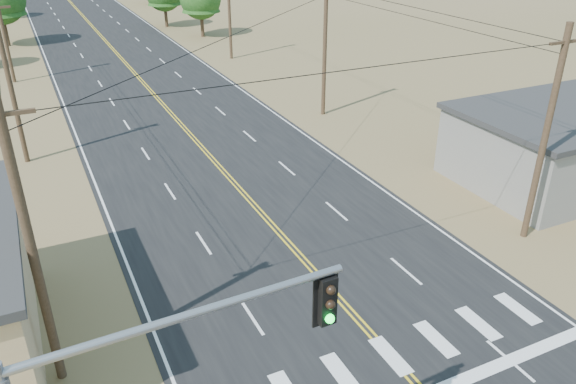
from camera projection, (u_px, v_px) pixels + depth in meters
road at (199, 145)px, 37.40m from camera, size 15.00×200.00×0.02m
utility_pole_left_near at (31, 247)px, 16.55m from camera, size 1.80×0.30×10.00m
utility_pole_left_mid at (9, 81)px, 32.65m from camera, size 1.80×0.30×10.00m
utility_pole_left_far at (2, 24)px, 48.76m from camera, size 1.80×0.30×10.00m
utility_pole_right_near at (545, 136)px, 24.67m from camera, size 1.80×0.30×10.00m
utility_pole_right_mid at (325, 47)px, 40.77m from camera, size 1.80×0.30×10.00m
utility_pole_right_far at (229, 8)px, 56.87m from camera, size 1.80×0.30×10.00m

